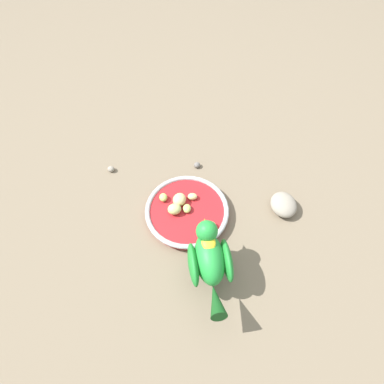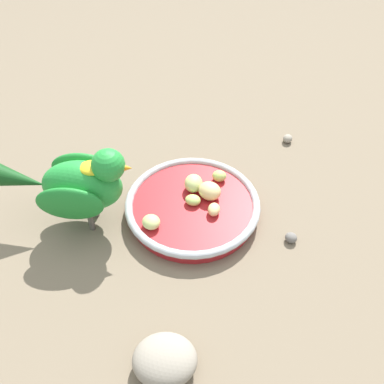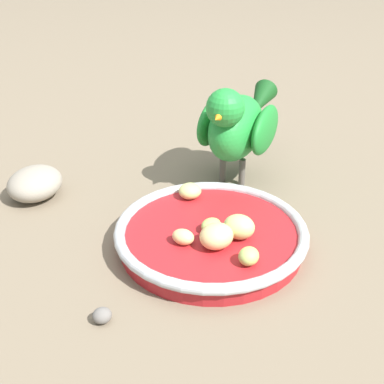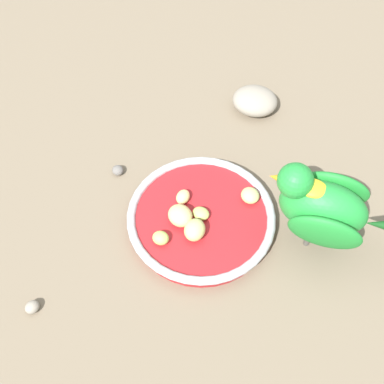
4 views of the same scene
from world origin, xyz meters
name	(u,v)px [view 2 (image 2 of 4)]	position (x,y,z in m)	size (l,w,h in m)	color
ground_plane	(200,212)	(0.00, 0.00, 0.00)	(4.00, 4.00, 0.00)	#756651
feeding_bowl	(193,207)	(0.01, 0.00, 0.02)	(0.23, 0.23, 0.03)	#AD1E23
apple_piece_0	(214,209)	(-0.02, 0.02, 0.03)	(0.03, 0.02, 0.02)	#E5C67F
apple_piece_1	(193,201)	(0.01, 0.00, 0.03)	(0.03, 0.02, 0.02)	#B2CC66
apple_piece_2	(219,176)	(-0.04, -0.06, 0.03)	(0.03, 0.02, 0.02)	#B2CC66
apple_piece_3	(151,222)	(0.08, 0.05, 0.03)	(0.03, 0.03, 0.02)	#C6D17A
apple_piece_4	(210,191)	(-0.02, -0.01, 0.04)	(0.04, 0.04, 0.03)	#E5C67F
apple_piece_5	(194,183)	(0.01, -0.03, 0.04)	(0.04, 0.03, 0.03)	#C6D17A
parrot	(79,183)	(0.19, 0.01, 0.09)	(0.22, 0.11, 0.15)	#59544C
rock_large	(165,360)	(0.06, 0.26, 0.02)	(0.08, 0.07, 0.04)	gray
pebble_0	(291,238)	(-0.14, 0.07, 0.01)	(0.02, 0.02, 0.02)	slate
pebble_1	(288,139)	(-0.19, -0.19, 0.01)	(0.02, 0.02, 0.02)	gray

